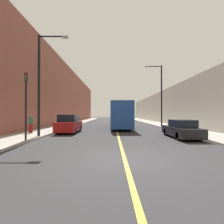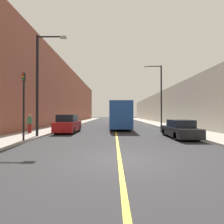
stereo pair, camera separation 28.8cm
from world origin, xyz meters
TOP-DOWN VIEW (x-y plane):
  - ground_plane at (0.00, 0.00)m, footprint 200.00×200.00m
  - sidewalk_left at (-7.79, 30.00)m, footprint 3.41×72.00m
  - sidewalk_right at (7.79, 30.00)m, footprint 3.41×72.00m
  - building_row_left at (-11.49, 30.00)m, footprint 4.00×72.00m
  - building_row_right at (11.49, 30.00)m, footprint 4.00×72.00m
  - road_center_line at (0.00, 30.00)m, footprint 0.16×72.00m
  - bus at (0.55, 17.00)m, footprint 2.48×12.81m
  - parked_suv_left at (-4.87, 10.33)m, footprint 1.87×4.42m
  - car_right_near at (5.00, 6.59)m, footprint 1.77×4.67m
  - street_lamp_left at (-6.19, 6.59)m, footprint 2.43×0.24m
  - street_lamp_right at (6.20, 16.96)m, footprint 2.43×0.24m
  - traffic_light at (-6.28, 4.30)m, footprint 0.16×0.18m
  - pedestrian at (-8.08, 8.90)m, footprint 0.38×0.24m

SIDE VIEW (x-z plane):
  - ground_plane at x=0.00m, z-range 0.00..0.00m
  - road_center_line at x=0.00m, z-range 0.00..0.01m
  - sidewalk_left at x=-7.79m, z-range 0.00..0.14m
  - sidewalk_right at x=7.79m, z-range 0.00..0.14m
  - car_right_near at x=5.00m, z-range -0.07..1.38m
  - parked_suv_left at x=-4.87m, z-range -0.07..1.78m
  - pedestrian at x=-8.08m, z-range 0.17..1.90m
  - bus at x=0.55m, z-range 0.12..3.45m
  - traffic_light at x=-6.28m, z-range 0.33..4.86m
  - building_row_right at x=11.49m, z-range 0.00..6.55m
  - street_lamp_left at x=-6.19m, z-range 0.66..8.74m
  - street_lamp_right at x=6.20m, z-range 0.66..9.17m
  - building_row_left at x=-11.49m, z-range 0.00..11.78m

